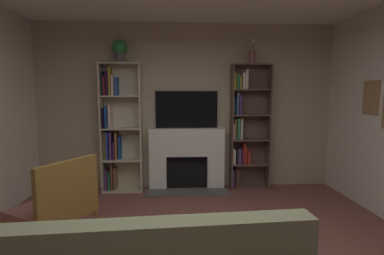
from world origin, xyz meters
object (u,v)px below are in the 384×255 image
object	(u,v)px
bookshelf_left	(117,128)
potted_plant	(120,49)
vase_with_flowers	(252,55)
fireplace	(187,157)
bookshelf_right	(245,127)
tv	(187,110)
armchair	(57,205)

from	to	relation	value
bookshelf_left	potted_plant	bearing A→B (deg)	-23.97
potted_plant	vase_with_flowers	size ratio (longest dim) A/B	0.91
bookshelf_left	potted_plant	xyz separation A→B (m)	(0.08, -0.04, 1.26)
fireplace	bookshelf_right	xyz separation A→B (m)	(0.99, 0.02, 0.50)
potted_plant	bookshelf_left	bearing A→B (deg)	156.03
tv	vase_with_flowers	xyz separation A→B (m)	(1.06, -0.12, 0.88)
bookshelf_left	tv	bearing A→B (deg)	4.14
bookshelf_left	potted_plant	distance (m)	1.26
tv	bookshelf_right	bearing A→B (deg)	-3.82
tv	fireplace	bearing A→B (deg)	-90.00
tv	bookshelf_left	size ratio (longest dim) A/B	0.50
tv	armchair	bearing A→B (deg)	-124.31
armchair	bookshelf_right	bearing A→B (deg)	39.54
fireplace	bookshelf_right	size ratio (longest dim) A/B	0.65
bookshelf_left	potted_plant	world-z (taller)	potted_plant
bookshelf_left	bookshelf_right	distance (m)	2.13
vase_with_flowers	tv	bearing A→B (deg)	173.57
bookshelf_left	vase_with_flowers	size ratio (longest dim) A/B	5.16
vase_with_flowers	armchair	bearing A→B (deg)	-142.13
fireplace	potted_plant	xyz separation A→B (m)	(-1.06, -0.04, 1.76)
fireplace	armchair	world-z (taller)	fireplace
tv	armchair	distance (m)	2.59
bookshelf_right	vase_with_flowers	world-z (taller)	vase_with_flowers
tv	armchair	size ratio (longest dim) A/B	1.07
fireplace	vase_with_flowers	xyz separation A→B (m)	(1.06, -0.04, 1.68)
tv	potted_plant	bearing A→B (deg)	-173.56
fireplace	vase_with_flowers	world-z (taller)	vase_with_flowers
fireplace	potted_plant	bearing A→B (deg)	-178.01
bookshelf_left	armchair	xyz separation A→B (m)	(-0.23, -1.94, -0.55)
bookshelf_right	vase_with_flowers	xyz separation A→B (m)	(0.08, -0.05, 1.18)
bookshelf_left	armchair	distance (m)	2.03
bookshelf_right	vase_with_flowers	size ratio (longest dim) A/B	5.16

